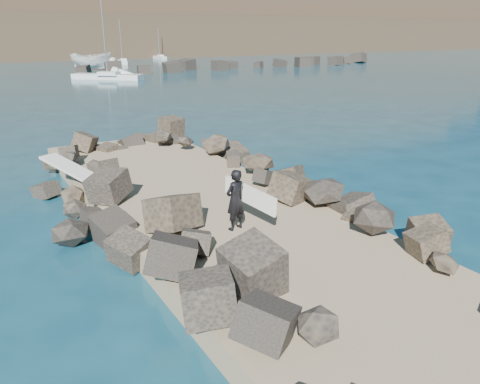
{
  "coord_description": "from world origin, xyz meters",
  "views": [
    {
      "loc": [
        -6.14,
        -11.24,
        5.6
      ],
      "look_at": [
        0.0,
        -1.0,
        1.5
      ],
      "focal_mm": 35.0,
      "sensor_mm": 36.0,
      "label": 1
    }
  ],
  "objects_px": {
    "surfboard_resting": "(73,172)",
    "sailboat_d": "(123,62)",
    "surfer_with_board": "(237,199)",
    "boat_imported": "(91,61)"
  },
  "relations": [
    {
      "from": "surfboard_resting",
      "to": "boat_imported",
      "type": "xyz_separation_m",
      "value": [
        15.56,
        59.02,
        0.3
      ]
    },
    {
      "from": "surfboard_resting",
      "to": "sailboat_d",
      "type": "distance_m",
      "value": 75.95
    },
    {
      "from": "surfboard_resting",
      "to": "boat_imported",
      "type": "relative_size",
      "value": 0.38
    },
    {
      "from": "boat_imported",
      "to": "surfer_with_board",
      "type": "relative_size",
      "value": 3.43
    },
    {
      "from": "surfer_with_board",
      "to": "boat_imported",
      "type": "bearing_deg",
      "value": 79.01
    },
    {
      "from": "surfer_with_board",
      "to": "sailboat_d",
      "type": "xyz_separation_m",
      "value": [
        21.53,
        78.1,
        -1.08
      ]
    },
    {
      "from": "surfboard_resting",
      "to": "surfer_with_board",
      "type": "distance_m",
      "value": 6.84
    },
    {
      "from": "surfboard_resting",
      "to": "sailboat_d",
      "type": "xyz_separation_m",
      "value": [
        24.43,
        71.91,
        -0.7
      ]
    },
    {
      "from": "boat_imported",
      "to": "surfer_with_board",
      "type": "height_order",
      "value": "boat_imported"
    },
    {
      "from": "sailboat_d",
      "to": "surfer_with_board",
      "type": "bearing_deg",
      "value": -105.41
    }
  ]
}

